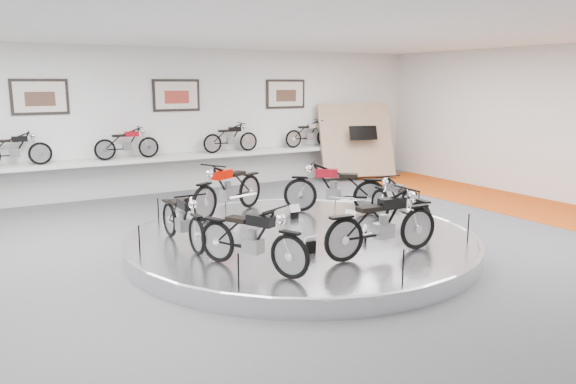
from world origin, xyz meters
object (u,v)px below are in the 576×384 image
bike_b (228,188)px  bike_d (252,238)px  display_platform (302,242)px  bike_c (182,218)px  shelf (182,157)px  bike_a (335,188)px  bike_e (383,223)px  bike_f (400,203)px

bike_b → bike_d: (-1.19, -3.51, -0.06)m
display_platform → bike_c: bearing=169.0°
bike_c → shelf: bearing=159.2°
shelf → bike_a: bike_a is taller
bike_a → display_platform: bearing=76.1°
bike_d → bike_e: (2.13, -0.40, 0.04)m
shelf → bike_d: size_ratio=6.44×
bike_b → bike_c: 2.38m
display_platform → bike_f: bearing=-13.6°
bike_b → bike_c: size_ratio=1.17×
bike_c → bike_f: bearing=76.7°
shelf → bike_d: (-1.70, -7.76, -0.20)m
display_platform → bike_b: bearing=103.2°
bike_c → bike_e: bike_e is taller
bike_c → bike_e: size_ratio=0.88×
shelf → bike_b: (-0.51, -4.25, -0.14)m
bike_b → bike_d: bearing=44.2°
shelf → bike_f: size_ratio=6.84×
bike_e → bike_f: bike_e is taller
bike_b → bike_f: (2.43, -2.61, -0.09)m
bike_d → bike_a: bearing=102.1°
bike_a → bike_f: size_ratio=1.17×
bike_c → bike_b: bearing=135.6°
bike_a → bike_e: bike_a is taller
bike_e → bike_b: bearing=105.8°
bike_d → shelf: bearing=142.2°
shelf → bike_e: bearing=-86.9°
bike_b → bike_f: size_ratio=1.19×
display_platform → bike_c: bike_c is taller
bike_c → bike_f: size_ratio=1.01×
display_platform → bike_e: 1.94m
display_platform → bike_e: (0.44, -1.76, 0.69)m
display_platform → shelf: size_ratio=0.58×
display_platform → bike_a: bearing=36.3°
bike_e → bike_a: bearing=71.8°
bike_e → bike_d: bearing=171.6°
shelf → bike_f: bike_f is taller
bike_f → bike_a: bearing=20.0°
shelf → bike_d: 7.94m
display_platform → bike_c: 2.27m
bike_a → bike_f: bearing=144.9°
bike_c → bike_a: bearing=99.6°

